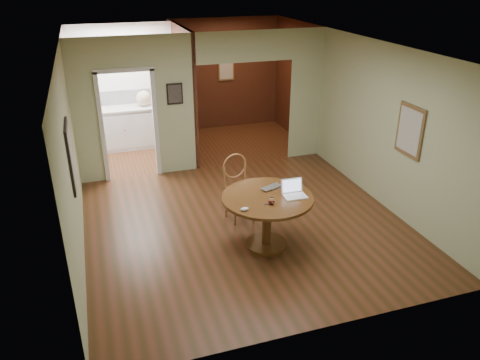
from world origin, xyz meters
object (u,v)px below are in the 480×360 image
object	(u,v)px
dining_table	(267,210)
closed_laptop	(274,188)
open_laptop	(293,191)
chair	(238,184)

from	to	relation	value
dining_table	closed_laptop	world-z (taller)	closed_laptop
open_laptop	dining_table	bearing A→B (deg)	170.98
open_laptop	chair	bearing A→B (deg)	117.91
chair	closed_laptop	distance (m)	0.87
open_laptop	closed_laptop	xyz separation A→B (m)	(-0.20, 0.26, -0.05)
closed_laptop	dining_table	bearing A→B (deg)	-153.06
dining_table	open_laptop	distance (m)	0.46
chair	closed_laptop	world-z (taller)	chair
dining_table	chair	xyz separation A→B (m)	(-0.14, 0.97, -0.00)
chair	dining_table	bearing A→B (deg)	-91.49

